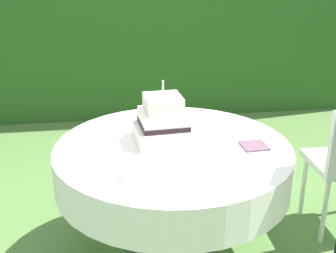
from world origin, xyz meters
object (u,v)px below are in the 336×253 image
cake_table (173,165)px  serving_plate_near (226,134)px  wedding_cake (163,123)px  serving_plate_far (238,158)px  serving_plate_right (132,124)px  serving_plate_left (127,177)px  napkin_stack (254,146)px

cake_table → serving_plate_near: size_ratio=11.67×
cake_table → wedding_cake: bearing=117.4°
serving_plate_far → serving_plate_right: (-0.51, 0.57, 0.00)m
serving_plate_near → serving_plate_right: 0.59m
serving_plate_far → wedding_cake: bearing=139.4°
serving_plate_far → serving_plate_left: 0.59m
serving_plate_near → wedding_cake: bearing=-176.5°
serving_plate_near → napkin_stack: (0.11, -0.18, -0.00)m
cake_table → napkin_stack: napkin_stack is taller
serving_plate_far → serving_plate_left: same height
wedding_cake → serving_plate_right: wedding_cake is taller
cake_table → serving_plate_near: serving_plate_near is taller
serving_plate_far → napkin_stack: bearing=46.4°
serving_plate_far → serving_plate_right: size_ratio=0.99×
serving_plate_near → serving_plate_right: (-0.53, 0.25, 0.00)m
cake_table → serving_plate_near: (0.33, 0.10, 0.12)m
wedding_cake → serving_plate_near: size_ratio=3.13×
napkin_stack → serving_plate_near: bearing=121.4°
serving_plate_near → serving_plate_right: same height
serving_plate_left → napkin_stack: 0.76m
serving_plate_right → serving_plate_near: bearing=-25.4°
wedding_cake → serving_plate_far: (0.35, -0.30, -0.10)m
serving_plate_near → napkin_stack: size_ratio=0.81×
serving_plate_right → napkin_stack: bearing=-33.9°
serving_plate_left → serving_plate_right: same height
serving_plate_far → serving_plate_left: size_ratio=1.04×
wedding_cake → serving_plate_right: size_ratio=3.21×
serving_plate_right → napkin_stack: size_ratio=0.79×
serving_plate_left → serving_plate_right: size_ratio=0.96×
wedding_cake → napkin_stack: (0.48, -0.16, -0.10)m
serving_plate_far → napkin_stack: 0.20m
serving_plate_right → napkin_stack: serving_plate_right is taller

